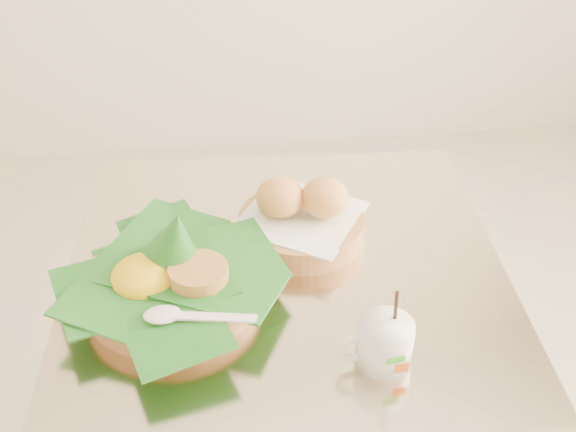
{
  "coord_description": "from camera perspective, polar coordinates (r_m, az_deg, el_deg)",
  "views": [
    {
      "loc": [
        0.1,
        -0.87,
        1.48
      ],
      "look_at": [
        0.22,
        0.08,
        0.82
      ],
      "focal_mm": 45.0,
      "sensor_mm": 36.0,
      "label": 1
    }
  ],
  "objects": [
    {
      "name": "rice_basket",
      "position": [
        1.09,
        -9.26,
        -4.63
      ],
      "size": [
        0.33,
        0.33,
        0.17
      ],
      "rotation": [
        0.0,
        0.0,
        0.14
      ],
      "color": "tan",
      "rests_on": "cafe_table"
    },
    {
      "name": "bread_basket",
      "position": [
        1.21,
        1.08,
        -0.17
      ],
      "size": [
        0.25,
        0.25,
        0.11
      ],
      "rotation": [
        0.0,
        0.0,
        0.24
      ],
      "color": "tan",
      "rests_on": "cafe_table"
    },
    {
      "name": "cafe_table",
      "position": [
        1.32,
        -0.15,
        -11.33
      ],
      "size": [
        0.74,
        0.74,
        0.75
      ],
      "rotation": [
        0.0,
        0.0,
        -0.05
      ],
      "color": "gray",
      "rests_on": "floor"
    },
    {
      "name": "coffee_mug",
      "position": [
        1.0,
        7.54,
        -9.85
      ],
      "size": [
        0.11,
        0.08,
        0.13
      ],
      "rotation": [
        0.0,
        0.0,
        0.13
      ],
      "color": "white",
      "rests_on": "cafe_table"
    }
  ]
}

